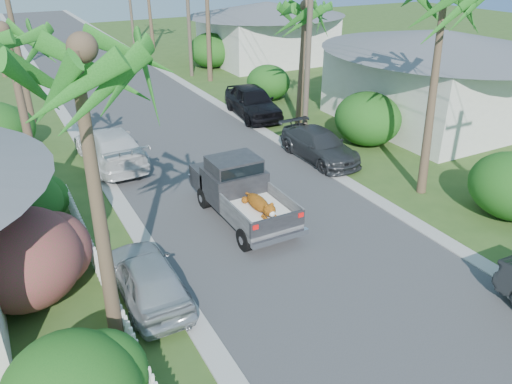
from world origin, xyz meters
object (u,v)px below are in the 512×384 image
pickup_truck (238,188)px  utility_pole_c (188,10)px  parked_car_rm (319,145)px  parked_car_lf (110,147)px  parked_car_rf (253,102)px  palm_l_b (6,31)px  house_right_near (435,81)px  palm_r_b (304,7)px  parked_car_ln (147,278)px  house_right_far (266,34)px  utility_pole_b (309,43)px  palm_l_a (73,52)px

pickup_truck → utility_pole_c: utility_pole_c is taller
parked_car_rm → parked_car_lf: 9.15m
parked_car_rm → parked_car_rf: size_ratio=0.90×
palm_l_b → house_right_near: (19.80, 0.00, -3.93)m
palm_r_b → utility_pole_c: (-1.00, 13.00, -1.35)m
parked_car_ln → utility_pole_c: utility_pole_c is taller
utility_pole_c → house_right_far: bearing=15.1°
parked_car_rf → house_right_far: size_ratio=0.55×
parked_car_lf → utility_pole_c: size_ratio=0.60×
parked_car_ln → house_right_near: house_right_near is taller
parked_car_rf → parked_car_ln: 16.26m
parked_car_rf → utility_pole_c: (0.61, 10.66, 3.75)m
parked_car_lf → house_right_far: 22.88m
palm_r_b → parked_car_lf: bearing=-176.2°
parked_car_rm → house_right_far: bearing=66.2°
palm_l_b → utility_pole_c: bearing=52.2°
parked_car_lf → house_right_near: 16.82m
parked_car_ln → parked_car_rf: bearing=-128.0°
parked_car_lf → utility_pole_c: bearing=-126.0°
parked_car_rf → parked_car_ln: bearing=-120.9°
parked_car_rm → palm_r_b: (1.91, 4.55, 5.30)m
parked_car_ln → parked_car_lf: (1.40, 9.81, 0.12)m
parked_car_rm → parked_car_rf: bearing=86.7°
utility_pole_c → pickup_truck: bearing=-107.3°
parked_car_ln → house_right_near: size_ratio=0.43×
parked_car_rm → pickup_truck: bearing=-153.2°
palm_r_b → pickup_truck: bearing=-134.8°
parked_car_rf → house_right_near: bearing=-26.7°
palm_l_b → palm_r_b: 13.73m
pickup_truck → house_right_near: 14.48m
parked_car_rm → utility_pole_b: (0.91, 2.55, 3.95)m
palm_l_a → utility_pole_c: utility_pole_c is taller
parked_car_rf → palm_r_b: 5.84m
palm_l_a → palm_r_b: palm_l_a is taller
parked_car_rm → utility_pole_b: bearing=69.7°
palm_l_b → utility_pole_b: bearing=4.6°
pickup_truck → palm_r_b: palm_r_b is taller
parked_car_lf → house_right_near: house_right_near is taller
palm_l_a → utility_pole_c: (11.80, 25.00, -2.33)m
pickup_truck → parked_car_rf: pickup_truck is taller
parked_car_lf → utility_pole_c: 16.92m
parked_car_ln → palm_r_b: size_ratio=0.54×
palm_r_b → utility_pole_c: size_ratio=0.80×
parked_car_rm → utility_pole_c: size_ratio=0.50×
parked_car_ln → house_right_far: 31.24m
utility_pole_b → house_right_far: bearing=66.5°
parked_car_rm → parked_car_rf: 6.90m
parked_car_rm → parked_car_ln: parked_car_ln is taller
parked_car_ln → palm_l_b: palm_l_b is taller
parked_car_ln → house_right_near: 19.56m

